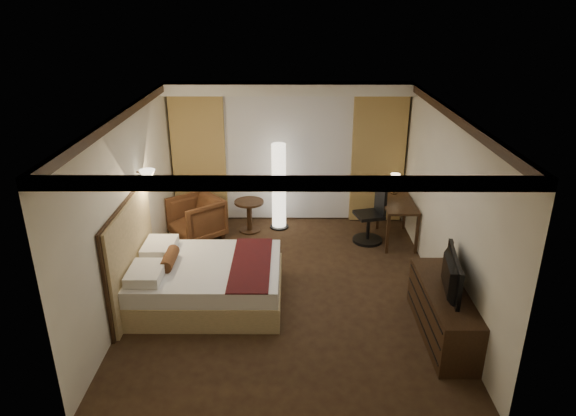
{
  "coord_description": "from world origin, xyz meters",
  "views": [
    {
      "loc": [
        0.03,
        -6.77,
        4.07
      ],
      "look_at": [
        0.0,
        0.4,
        1.15
      ],
      "focal_mm": 32.0,
      "sensor_mm": 36.0,
      "label": 1
    }
  ],
  "objects_px": {
    "bed": "(208,282)",
    "dresser": "(443,312)",
    "desk": "(397,221)",
    "office_chair": "(369,213)",
    "floor_lamp": "(279,187)",
    "side_table": "(249,216)",
    "armchair": "(196,216)",
    "television": "(446,270)"
  },
  "relations": [
    {
      "from": "armchair",
      "to": "television",
      "type": "xyz_separation_m",
      "value": [
        3.64,
        -2.94,
        0.53
      ]
    },
    {
      "from": "side_table",
      "to": "office_chair",
      "type": "distance_m",
      "value": 2.23
    },
    {
      "from": "television",
      "to": "side_table",
      "type": "bearing_deg",
      "value": 48.35
    },
    {
      "from": "armchair",
      "to": "desk",
      "type": "bearing_deg",
      "value": 49.38
    },
    {
      "from": "side_table",
      "to": "television",
      "type": "xyz_separation_m",
      "value": [
        2.7,
        -3.23,
        0.65
      ]
    },
    {
      "from": "bed",
      "to": "dresser",
      "type": "bearing_deg",
      "value": -14.27
    },
    {
      "from": "bed",
      "to": "side_table",
      "type": "relative_size",
      "value": 3.45
    },
    {
      "from": "floor_lamp",
      "to": "office_chair",
      "type": "height_order",
      "value": "floor_lamp"
    },
    {
      "from": "dresser",
      "to": "television",
      "type": "height_order",
      "value": "television"
    },
    {
      "from": "dresser",
      "to": "desk",
      "type": "bearing_deg",
      "value": 91.01
    },
    {
      "from": "desk",
      "to": "office_chair",
      "type": "xyz_separation_m",
      "value": [
        -0.51,
        -0.05,
        0.18
      ]
    },
    {
      "from": "office_chair",
      "to": "dresser",
      "type": "relative_size",
      "value": 0.64
    },
    {
      "from": "office_chair",
      "to": "dresser",
      "type": "xyz_separation_m",
      "value": [
        0.56,
        -2.79,
        -0.22
      ]
    },
    {
      "from": "television",
      "to": "floor_lamp",
      "type": "bearing_deg",
      "value": 40.77
    },
    {
      "from": "desk",
      "to": "office_chair",
      "type": "height_order",
      "value": "office_chair"
    },
    {
      "from": "office_chair",
      "to": "bed",
      "type": "bearing_deg",
      "value": -156.82
    },
    {
      "from": "office_chair",
      "to": "television",
      "type": "relative_size",
      "value": 1.14
    },
    {
      "from": "bed",
      "to": "floor_lamp",
      "type": "xyz_separation_m",
      "value": [
        0.97,
        2.6,
        0.53
      ]
    },
    {
      "from": "side_table",
      "to": "floor_lamp",
      "type": "distance_m",
      "value": 0.78
    },
    {
      "from": "side_table",
      "to": "dresser",
      "type": "distance_m",
      "value": 4.23
    },
    {
      "from": "side_table",
      "to": "dresser",
      "type": "height_order",
      "value": "dresser"
    },
    {
      "from": "bed",
      "to": "desk",
      "type": "distance_m",
      "value": 3.71
    },
    {
      "from": "bed",
      "to": "television",
      "type": "xyz_separation_m",
      "value": [
        3.12,
        -0.8,
        0.65
      ]
    },
    {
      "from": "bed",
      "to": "desk",
      "type": "height_order",
      "value": "desk"
    },
    {
      "from": "desk",
      "to": "television",
      "type": "bearing_deg",
      "value": -89.6
    },
    {
      "from": "side_table",
      "to": "desk",
      "type": "distance_m",
      "value": 2.71
    },
    {
      "from": "armchair",
      "to": "television",
      "type": "relative_size",
      "value": 0.86
    },
    {
      "from": "bed",
      "to": "office_chair",
      "type": "xyz_separation_m",
      "value": [
        2.58,
        1.99,
        0.25
      ]
    },
    {
      "from": "bed",
      "to": "floor_lamp",
      "type": "distance_m",
      "value": 2.82
    },
    {
      "from": "bed",
      "to": "side_table",
      "type": "height_order",
      "value": "bed"
    },
    {
      "from": "floor_lamp",
      "to": "desk",
      "type": "bearing_deg",
      "value": -14.7
    },
    {
      "from": "floor_lamp",
      "to": "desk",
      "type": "relative_size",
      "value": 1.48
    },
    {
      "from": "side_table",
      "to": "armchair",
      "type": "bearing_deg",
      "value": -162.83
    },
    {
      "from": "dresser",
      "to": "armchair",
      "type": "bearing_deg",
      "value": 141.32
    },
    {
      "from": "armchair",
      "to": "floor_lamp",
      "type": "height_order",
      "value": "floor_lamp"
    },
    {
      "from": "floor_lamp",
      "to": "armchair",
      "type": "bearing_deg",
      "value": -162.98
    },
    {
      "from": "desk",
      "to": "dresser",
      "type": "distance_m",
      "value": 2.84
    },
    {
      "from": "bed",
      "to": "desk",
      "type": "bearing_deg",
      "value": 33.37
    },
    {
      "from": "office_chair",
      "to": "dresser",
      "type": "bearing_deg",
      "value": -92.98
    },
    {
      "from": "side_table",
      "to": "desk",
      "type": "height_order",
      "value": "desk"
    },
    {
      "from": "bed",
      "to": "armchair",
      "type": "bearing_deg",
      "value": 103.81
    },
    {
      "from": "armchair",
      "to": "floor_lamp",
      "type": "xyz_separation_m",
      "value": [
        1.49,
        0.46,
        0.41
      ]
    }
  ]
}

